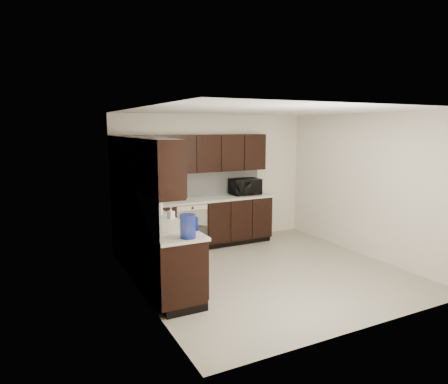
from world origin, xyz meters
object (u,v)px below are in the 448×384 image
object	(u,v)px
storage_bin	(143,204)
microwave	(245,187)
sink	(165,230)
blue_pitcher	(188,226)
toaster_oven	(129,198)

from	to	relation	value
storage_bin	microwave	bearing A→B (deg)	12.58
sink	microwave	world-z (taller)	microwave
storage_bin	blue_pitcher	bearing A→B (deg)	-89.68
toaster_oven	storage_bin	distance (m)	0.47
sink	microwave	bearing A→B (deg)	37.52
sink	microwave	size ratio (longest dim) A/B	1.44
microwave	toaster_oven	world-z (taller)	microwave
toaster_oven	blue_pitcher	size ratio (longest dim) A/B	1.37
storage_bin	blue_pitcher	world-z (taller)	blue_pitcher
sink	toaster_oven	distance (m)	1.69
storage_bin	blue_pitcher	size ratio (longest dim) A/B	1.47
sink	microwave	xyz separation A→B (m)	(2.23, 1.71, 0.22)
sink	blue_pitcher	bearing A→B (deg)	-84.69
sink	storage_bin	distance (m)	1.24
blue_pitcher	microwave	bearing A→B (deg)	30.81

